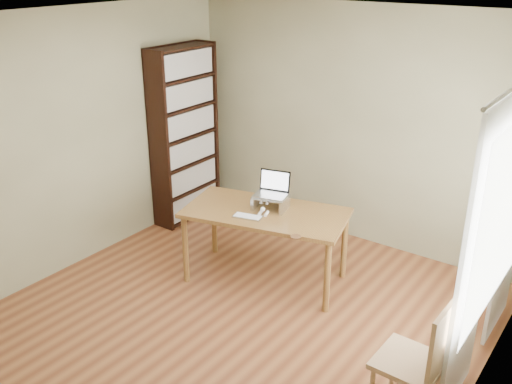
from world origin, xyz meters
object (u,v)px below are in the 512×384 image
object	(u,v)px
laptop	(274,189)
keyboard	(248,217)
bookshelf	(185,135)
desk	(266,219)
chair	(421,359)
cat	(270,201)

from	to	relation	value
laptop	keyboard	distance (m)	0.40
keyboard	bookshelf	bearing A→B (deg)	135.90
laptop	keyboard	world-z (taller)	laptop
desk	chair	size ratio (longest dim) A/B	1.73
laptop	chair	size ratio (longest dim) A/B	0.36
keyboard	cat	world-z (taller)	cat
bookshelf	keyboard	distance (m)	1.86
bookshelf	desk	xyz separation A→B (m)	(1.65, -0.68, -0.39)
desk	keyboard	xyz separation A→B (m)	(-0.05, -0.22, 0.10)
desk	cat	distance (m)	0.19
desk	laptop	distance (m)	0.30
chair	bookshelf	bearing A→B (deg)	157.33
laptop	bookshelf	bearing A→B (deg)	147.45
keyboard	cat	xyz separation A→B (m)	(0.03, 0.33, 0.05)
bookshelf	keyboard	xyz separation A→B (m)	(1.60, -0.90, -0.29)
desk	laptop	size ratio (longest dim) A/B	4.85
desk	laptop	world-z (taller)	laptop
desk	cat	world-z (taller)	cat
bookshelf	keyboard	bearing A→B (deg)	-29.31
cat	chair	distance (m)	2.24
chair	keyboard	bearing A→B (deg)	161.67
bookshelf	desk	world-z (taller)	bookshelf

